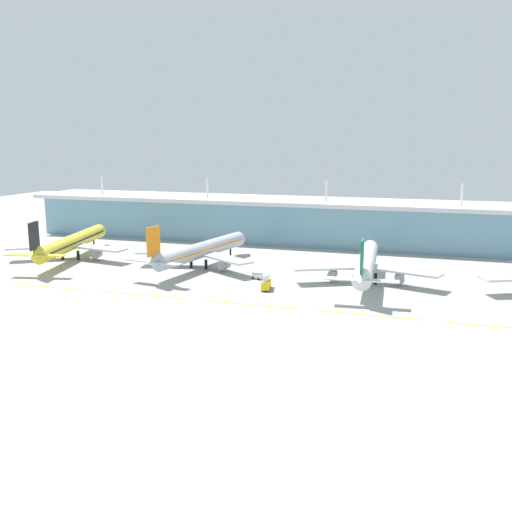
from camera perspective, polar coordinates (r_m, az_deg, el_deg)
name	(u,v)px	position (r m, az deg, el deg)	size (l,w,h in m)	color
ground_plane	(257,307)	(164.64, 0.05, -4.99)	(600.00, 600.00, 0.00)	#9E9E99
terminal_building	(328,222)	(264.10, 7.06, 3.36)	(288.00, 34.00, 28.66)	#6693A8
airliner_nearest	(71,243)	(239.79, -17.66, 1.24)	(47.75, 68.39, 18.90)	yellow
airliner_near_middle	(200,250)	(213.78, -5.46, 0.54)	(48.10, 64.89, 18.90)	#ADB2BC
airliner_far_middle	(366,263)	(193.92, 10.75, -0.72)	(48.68, 64.41, 18.90)	silver
taxiway_stripe_west	(47,287)	(198.31, -19.81, -2.84)	(28.00, 0.70, 0.04)	yellow
taxiway_stripe_mid_west	(142,295)	(180.04, -11.14, -3.77)	(28.00, 0.70, 0.04)	yellow
taxiway_stripe_centre	(248,304)	(166.77, -0.79, -4.77)	(28.00, 0.70, 0.04)	yellow
taxiway_stripe_mid_east	(368,315)	(159.76, 10.92, -5.71)	(28.00, 0.70, 0.04)	yellow
taxiway_stripe_east	(505,327)	(159.84, 23.18, -6.44)	(28.00, 0.70, 0.04)	yellow
fuel_truck	(266,283)	(182.63, 0.99, -2.61)	(3.91, 7.56, 4.95)	gold
baggage_cart	(258,276)	(196.11, 0.15, -1.94)	(4.02, 3.17, 2.48)	silver
safety_cone_left_wingtip	(46,271)	(220.05, -19.84, -1.40)	(0.56, 0.56, 0.70)	orange
safety_cone_nose_front	(58,271)	(218.40, -18.83, -1.42)	(0.56, 0.56, 0.70)	orange
safety_cone_right_wingtip	(61,268)	(223.71, -18.53, -1.11)	(0.56, 0.56, 0.70)	orange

